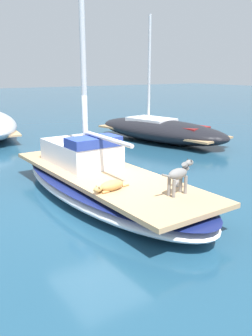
{
  "coord_description": "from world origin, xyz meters",
  "views": [
    {
      "loc": [
        -4.24,
        -7.52,
        3.12
      ],
      "look_at": [
        0.0,
        -1.0,
        1.01
      ],
      "focal_mm": 38.55,
      "sensor_mm": 36.0,
      "label": 1
    }
  ],
  "objects_px": {
    "dog_tan": "(110,186)",
    "moored_boat_starboard_side": "(160,130)",
    "sailboat_main": "(104,185)",
    "deck_winch": "(176,182)",
    "dog_grey": "(179,174)"
  },
  "relations": [
    {
      "from": "sailboat_main",
      "to": "moored_boat_starboard_side",
      "type": "height_order",
      "value": "moored_boat_starboard_side"
    },
    {
      "from": "dog_grey",
      "to": "moored_boat_starboard_side",
      "type": "xyz_separation_m",
      "value": [
        5.39,
        7.44,
        -0.56
      ]
    },
    {
      "from": "dog_tan",
      "to": "moored_boat_starboard_side",
      "type": "bearing_deg",
      "value": 45.15
    },
    {
      "from": "dog_grey",
      "to": "moored_boat_starboard_side",
      "type": "height_order",
      "value": "moored_boat_starboard_side"
    },
    {
      "from": "dog_grey",
      "to": "deck_winch",
      "type": "relative_size",
      "value": 4.46
    },
    {
      "from": "dog_tan",
      "to": "sailboat_main",
      "type": "bearing_deg",
      "value": 65.8
    },
    {
      "from": "dog_tan",
      "to": "moored_boat_starboard_side",
      "type": "height_order",
      "value": "moored_boat_starboard_side"
    },
    {
      "from": "sailboat_main",
      "to": "deck_winch",
      "type": "height_order",
      "value": "deck_winch"
    },
    {
      "from": "sailboat_main",
      "to": "deck_winch",
      "type": "relative_size",
      "value": 34.9
    },
    {
      "from": "dog_grey",
      "to": "deck_winch",
      "type": "xyz_separation_m",
      "value": [
        0.3,
        0.44,
        -0.32
      ]
    },
    {
      "from": "dog_tan",
      "to": "deck_winch",
      "type": "distance_m",
      "value": 1.46
    },
    {
      "from": "dog_grey",
      "to": "dog_tan",
      "type": "relative_size",
      "value": 0.98
    },
    {
      "from": "sailboat_main",
      "to": "dog_tan",
      "type": "height_order",
      "value": "dog_tan"
    },
    {
      "from": "sailboat_main",
      "to": "deck_winch",
      "type": "xyz_separation_m",
      "value": [
        0.79,
        -1.79,
        0.42
      ]
    },
    {
      "from": "dog_grey",
      "to": "moored_boat_starboard_side",
      "type": "distance_m",
      "value": 9.21
    }
  ]
}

